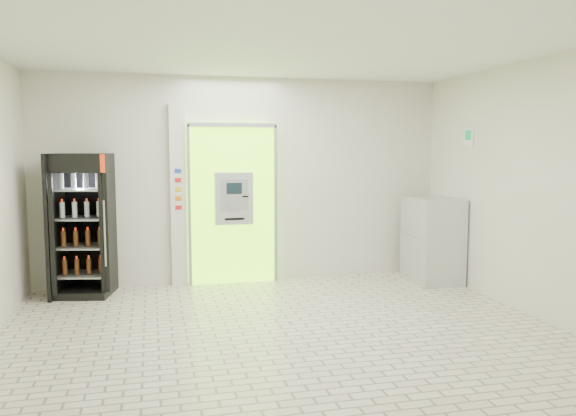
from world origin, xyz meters
name	(u,v)px	position (x,y,z in m)	size (l,w,h in m)	color
ground	(284,333)	(0.00, 0.00, 0.00)	(6.00, 6.00, 0.00)	beige
room_shell	(284,160)	(0.00, 0.00, 1.84)	(6.00, 6.00, 6.00)	silver
atm_assembly	(233,203)	(-0.20, 2.41, 1.17)	(1.30, 0.24, 2.33)	#84ED15
pillar	(178,195)	(-0.98, 2.45, 1.30)	(0.22, 0.11, 2.60)	silver
beverage_cooler	(83,228)	(-2.26, 2.18, 0.91)	(0.83, 0.79, 1.90)	black
steel_cabinet	(432,240)	(2.68, 1.80, 0.62)	(0.67, 0.96, 1.24)	#B7BAC0
exit_sign	(469,137)	(2.99, 1.40, 2.12)	(0.02, 0.22, 0.26)	white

